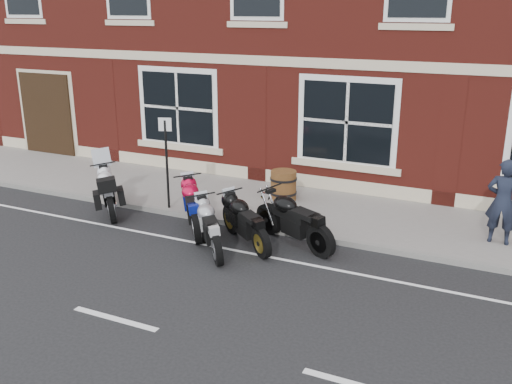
{
  "coord_description": "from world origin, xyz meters",
  "views": [
    {
      "loc": [
        5.42,
        -9.3,
        4.74
      ],
      "look_at": [
        0.33,
        1.6,
        0.82
      ],
      "focal_mm": 40.0,
      "sensor_mm": 36.0,
      "label": 1
    }
  ],
  "objects_px": {
    "moto_sport_red": "(195,204)",
    "moto_sport_black": "(246,220)",
    "pedestrian_left": "(503,202)",
    "moto_touring_silver": "(110,188)",
    "parking_sign": "(167,157)",
    "moto_naked_black": "(294,217)",
    "barrel_planter": "(283,185)",
    "moto_sport_silver": "(211,225)"
  },
  "relations": [
    {
      "from": "moto_sport_red",
      "to": "moto_sport_black",
      "type": "bearing_deg",
      "value": -46.23
    },
    {
      "from": "moto_sport_red",
      "to": "barrel_planter",
      "type": "bearing_deg",
      "value": 29.52
    },
    {
      "from": "pedestrian_left",
      "to": "barrel_planter",
      "type": "xyz_separation_m",
      "value": [
        -5.03,
        0.65,
        -0.51
      ]
    },
    {
      "from": "moto_touring_silver",
      "to": "moto_sport_red",
      "type": "bearing_deg",
      "value": -45.7
    },
    {
      "from": "moto_sport_black",
      "to": "parking_sign",
      "type": "bearing_deg",
      "value": 108.18
    },
    {
      "from": "moto_touring_silver",
      "to": "moto_sport_red",
      "type": "relative_size",
      "value": 0.89
    },
    {
      "from": "moto_sport_red",
      "to": "moto_sport_silver",
      "type": "bearing_deg",
      "value": -78.16
    },
    {
      "from": "pedestrian_left",
      "to": "barrel_planter",
      "type": "distance_m",
      "value": 5.1
    },
    {
      "from": "moto_touring_silver",
      "to": "barrel_planter",
      "type": "height_order",
      "value": "moto_touring_silver"
    },
    {
      "from": "moto_sport_silver",
      "to": "barrel_planter",
      "type": "relative_size",
      "value": 2.24
    },
    {
      "from": "moto_touring_silver",
      "to": "pedestrian_left",
      "type": "height_order",
      "value": "pedestrian_left"
    },
    {
      "from": "moto_sport_black",
      "to": "parking_sign",
      "type": "relative_size",
      "value": 0.78
    },
    {
      "from": "moto_touring_silver",
      "to": "moto_sport_black",
      "type": "relative_size",
      "value": 0.99
    },
    {
      "from": "moto_touring_silver",
      "to": "barrel_planter",
      "type": "distance_m",
      "value": 4.23
    },
    {
      "from": "parking_sign",
      "to": "pedestrian_left",
      "type": "bearing_deg",
      "value": -8.5
    },
    {
      "from": "moto_touring_silver",
      "to": "pedestrian_left",
      "type": "xyz_separation_m",
      "value": [
        8.64,
        1.56,
        0.42
      ]
    },
    {
      "from": "parking_sign",
      "to": "moto_sport_black",
      "type": "bearing_deg",
      "value": -37.1
    },
    {
      "from": "moto_sport_red",
      "to": "parking_sign",
      "type": "distance_m",
      "value": 1.54
    },
    {
      "from": "moto_sport_silver",
      "to": "barrel_planter",
      "type": "height_order",
      "value": "moto_sport_silver"
    },
    {
      "from": "moto_sport_black",
      "to": "barrel_planter",
      "type": "distance_m",
      "value": 2.67
    },
    {
      "from": "pedestrian_left",
      "to": "parking_sign",
      "type": "distance_m",
      "value": 7.39
    },
    {
      "from": "moto_sport_black",
      "to": "moto_naked_black",
      "type": "relative_size",
      "value": 0.81
    },
    {
      "from": "parking_sign",
      "to": "moto_touring_silver",
      "type": "bearing_deg",
      "value": -176.21
    },
    {
      "from": "pedestrian_left",
      "to": "moto_touring_silver",
      "type": "bearing_deg",
      "value": 12.87
    },
    {
      "from": "barrel_planter",
      "to": "moto_sport_silver",
      "type": "bearing_deg",
      "value": -94.6
    },
    {
      "from": "parking_sign",
      "to": "barrel_planter",
      "type": "bearing_deg",
      "value": 20.3
    },
    {
      "from": "pedestrian_left",
      "to": "barrel_planter",
      "type": "height_order",
      "value": "pedestrian_left"
    },
    {
      "from": "moto_sport_silver",
      "to": "pedestrian_left",
      "type": "relative_size",
      "value": 0.95
    },
    {
      "from": "moto_touring_silver",
      "to": "barrel_planter",
      "type": "bearing_deg",
      "value": -10.45
    },
    {
      "from": "pedestrian_left",
      "to": "barrel_planter",
      "type": "relative_size",
      "value": 2.36
    },
    {
      "from": "moto_naked_black",
      "to": "moto_sport_red",
      "type": "bearing_deg",
      "value": 119.46
    },
    {
      "from": "moto_sport_silver",
      "to": "moto_naked_black",
      "type": "bearing_deg",
      "value": -5.26
    },
    {
      "from": "moto_sport_black",
      "to": "barrel_planter",
      "type": "xyz_separation_m",
      "value": [
        -0.26,
        2.65,
        -0.05
      ]
    },
    {
      "from": "moto_sport_red",
      "to": "moto_sport_black",
      "type": "distance_m",
      "value": 1.42
    },
    {
      "from": "moto_sport_silver",
      "to": "parking_sign",
      "type": "xyz_separation_m",
      "value": [
        -2.01,
        1.48,
        0.85
      ]
    },
    {
      "from": "moto_sport_red",
      "to": "moto_sport_black",
      "type": "xyz_separation_m",
      "value": [
        1.39,
        -0.28,
        -0.04
      ]
    },
    {
      "from": "pedestrian_left",
      "to": "moto_sport_silver",
      "type": "bearing_deg",
      "value": 28.32
    },
    {
      "from": "moto_sport_silver",
      "to": "parking_sign",
      "type": "height_order",
      "value": "parking_sign"
    },
    {
      "from": "moto_sport_silver",
      "to": "parking_sign",
      "type": "bearing_deg",
      "value": 104.24
    },
    {
      "from": "moto_touring_silver",
      "to": "parking_sign",
      "type": "relative_size",
      "value": 0.78
    },
    {
      "from": "moto_touring_silver",
      "to": "pedestrian_left",
      "type": "distance_m",
      "value": 8.79
    },
    {
      "from": "moto_sport_silver",
      "to": "pedestrian_left",
      "type": "bearing_deg",
      "value": -13.69
    }
  ]
}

